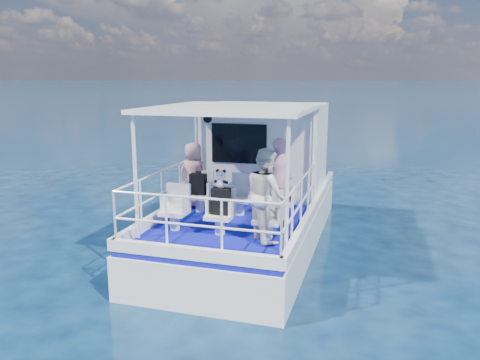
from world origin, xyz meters
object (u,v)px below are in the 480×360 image
(backpack_center, at_px, (221,201))
(panda, at_px, (221,179))
(passenger_stbd_aft, at_px, (266,195))
(passenger_port_fwd, at_px, (194,175))

(backpack_center, xyz_separation_m, panda, (-0.00, 0.02, 0.41))
(passenger_stbd_aft, xyz_separation_m, backpack_center, (-0.85, 0.06, -0.20))
(passenger_port_fwd, height_order, backpack_center, passenger_port_fwd)
(passenger_port_fwd, height_order, panda, passenger_port_fwd)
(passenger_port_fwd, relative_size, panda, 4.26)
(passenger_port_fwd, distance_m, passenger_stbd_aft, 2.62)
(passenger_port_fwd, xyz_separation_m, passenger_stbd_aft, (2.03, -1.65, 0.09))
(backpack_center, bearing_deg, panda, 98.01)
(passenger_port_fwd, bearing_deg, backpack_center, 129.32)
(backpack_center, relative_size, panda, 1.43)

